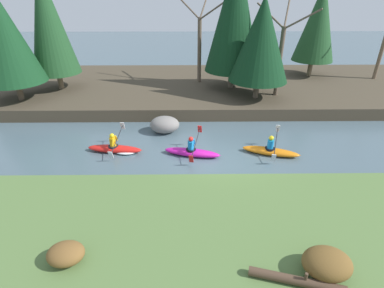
{
  "coord_description": "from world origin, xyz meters",
  "views": [
    {
      "loc": [
        -1.57,
        -12.04,
        7.27
      ],
      "look_at": [
        -1.42,
        0.63,
        0.55
      ],
      "focal_mm": 28.0,
      "sensor_mm": 36.0,
      "label": 1
    }
  ],
  "objects_px": {
    "kayaker_lead": "(271,151)",
    "kayaker_middle": "(192,152)",
    "kayaker_trailing": "(117,149)",
    "driftwood_log": "(296,281)",
    "boulder_midstream": "(165,125)"
  },
  "relations": [
    {
      "from": "driftwood_log",
      "to": "kayaker_lead",
      "type": "bearing_deg",
      "value": 95.45
    },
    {
      "from": "kayaker_lead",
      "to": "boulder_midstream",
      "type": "bearing_deg",
      "value": 171.78
    },
    {
      "from": "kayaker_middle",
      "to": "kayaker_trailing",
      "type": "height_order",
      "value": "same"
    },
    {
      "from": "boulder_midstream",
      "to": "driftwood_log",
      "type": "distance_m",
      "value": 10.97
    },
    {
      "from": "kayaker_lead",
      "to": "driftwood_log",
      "type": "xyz_separation_m",
      "value": [
        -1.33,
        -7.62,
        0.56
      ]
    },
    {
      "from": "driftwood_log",
      "to": "kayaker_trailing",
      "type": "bearing_deg",
      "value": 143.23
    },
    {
      "from": "kayaker_trailing",
      "to": "boulder_midstream",
      "type": "xyz_separation_m",
      "value": [
        2.2,
        2.25,
        0.26
      ]
    },
    {
      "from": "boulder_midstream",
      "to": "kayaker_lead",
      "type": "bearing_deg",
      "value": -25.96
    },
    {
      "from": "kayaker_trailing",
      "to": "driftwood_log",
      "type": "height_order",
      "value": "kayaker_trailing"
    },
    {
      "from": "kayaker_trailing",
      "to": "kayaker_middle",
      "type": "bearing_deg",
      "value": 1.23
    },
    {
      "from": "kayaker_lead",
      "to": "kayaker_middle",
      "type": "distance_m",
      "value": 3.81
    },
    {
      "from": "kayaker_trailing",
      "to": "driftwood_log",
      "type": "distance_m",
      "value": 10.1
    },
    {
      "from": "kayaker_trailing",
      "to": "boulder_midstream",
      "type": "height_order",
      "value": "kayaker_trailing"
    },
    {
      "from": "driftwood_log",
      "to": "boulder_midstream",
      "type": "bearing_deg",
      "value": 126.7
    },
    {
      "from": "kayaker_lead",
      "to": "kayaker_trailing",
      "type": "bearing_deg",
      "value": -164.83
    }
  ]
}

